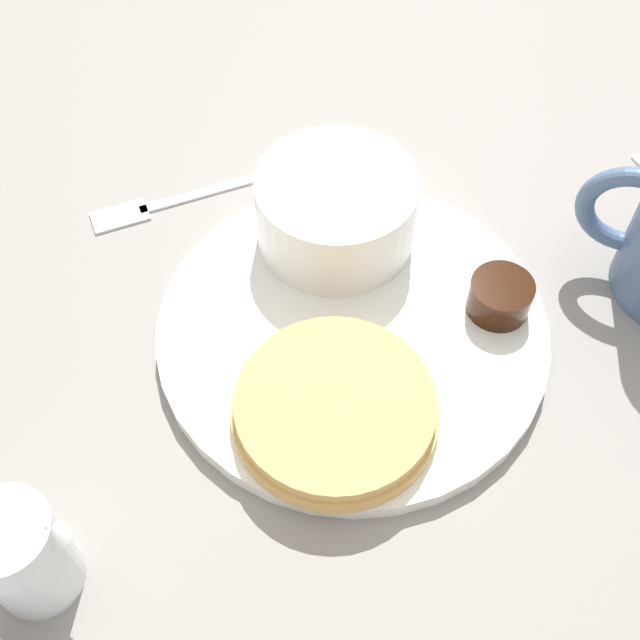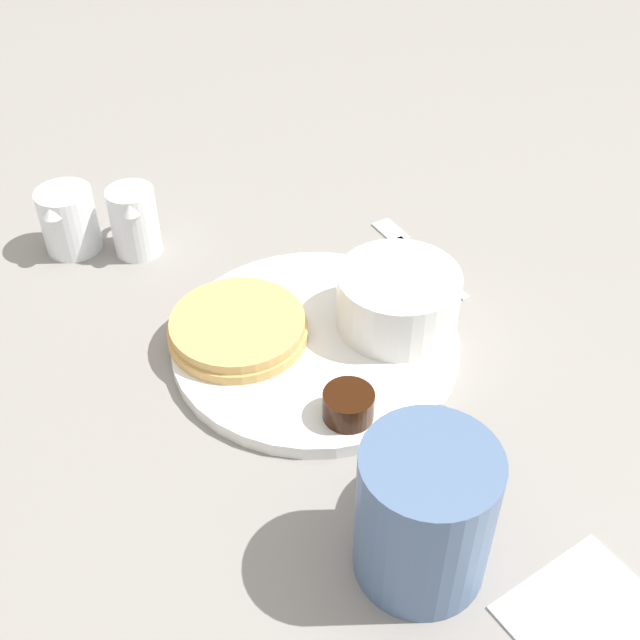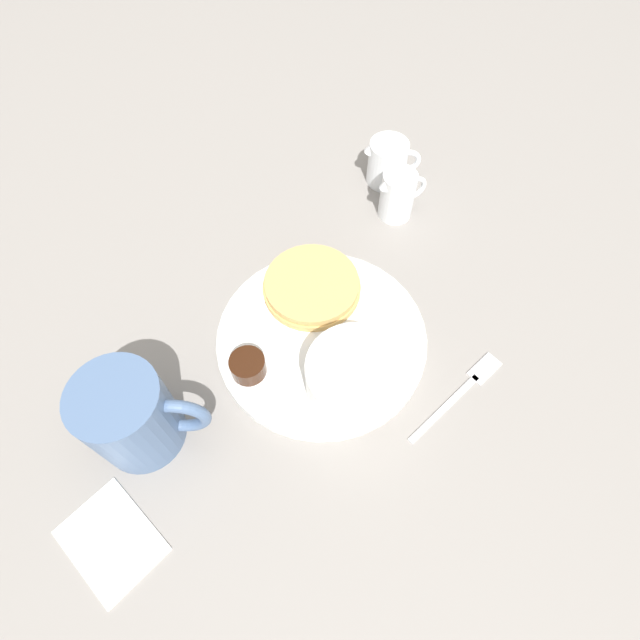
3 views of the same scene
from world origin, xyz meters
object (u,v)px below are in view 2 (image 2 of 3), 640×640
plate (316,343)px  creamer_pitcher_far (69,219)px  coffee_mug (425,510)px  bowl (398,297)px  creamer_pitcher_near (134,220)px  fork (410,247)px

plate → creamer_pitcher_far: (0.08, -0.26, 0.03)m
coffee_mug → creamer_pitcher_far: coffee_mug is taller
bowl → creamer_pitcher_near: (0.10, -0.25, -0.00)m
creamer_pitcher_far → fork: bearing=138.1°
creamer_pitcher_near → fork: (-0.20, 0.17, -0.03)m
bowl → creamer_pitcher_far: size_ratio=1.52×
fork → plate: bearing=15.9°
coffee_mug → creamer_pitcher_far: size_ratio=1.64×
plate → bowl: (-0.06, 0.03, 0.03)m
bowl → fork: bowl is taller
plate → bowl: 0.08m
bowl → creamer_pitcher_far: bearing=-63.6°
plate → creamer_pitcher_near: (0.04, -0.22, 0.03)m
plate → fork: bearing=-164.1°
coffee_mug → fork: bearing=-135.1°
coffee_mug → plate: bearing=-112.4°
bowl → creamer_pitcher_far: creamer_pitcher_far is taller
plate → fork: (-0.16, -0.05, -0.00)m
coffee_mug → fork: size_ratio=0.77×
coffee_mug → creamer_pitcher_near: (-0.04, -0.41, -0.02)m
plate → bowl: bowl is taller
plate → coffee_mug: bearing=67.6°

